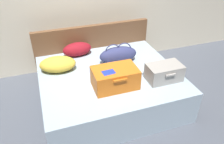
{
  "coord_description": "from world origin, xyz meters",
  "views": [
    {
      "loc": [
        -0.84,
        -2.16,
        2.27
      ],
      "look_at": [
        0.0,
        0.27,
        0.6
      ],
      "focal_mm": 36.15,
      "sensor_mm": 36.0,
      "label": 1
    }
  ],
  "objects_px": {
    "pillow_center_head": "(77,49)",
    "hard_case_large": "(115,77)",
    "duffel_bag": "(118,55)",
    "bed": "(109,87)",
    "hard_case_medium": "(164,72)",
    "pillow_near_headboard": "(58,64)"
  },
  "relations": [
    {
      "from": "hard_case_large",
      "to": "bed",
      "type": "bearing_deg",
      "value": 85.94
    },
    {
      "from": "hard_case_large",
      "to": "pillow_near_headboard",
      "type": "bearing_deg",
      "value": 136.3
    },
    {
      "from": "hard_case_large",
      "to": "duffel_bag",
      "type": "height_order",
      "value": "duffel_bag"
    },
    {
      "from": "pillow_near_headboard",
      "to": "hard_case_large",
      "type": "bearing_deg",
      "value": -44.27
    },
    {
      "from": "bed",
      "to": "hard_case_medium",
      "type": "relative_size",
      "value": 4.14
    },
    {
      "from": "pillow_center_head",
      "to": "hard_case_medium",
      "type": "bearing_deg",
      "value": -47.68
    },
    {
      "from": "pillow_near_headboard",
      "to": "pillow_center_head",
      "type": "height_order",
      "value": "pillow_center_head"
    },
    {
      "from": "hard_case_large",
      "to": "duffel_bag",
      "type": "bearing_deg",
      "value": 66.31
    },
    {
      "from": "pillow_center_head",
      "to": "hard_case_large",
      "type": "bearing_deg",
      "value": -73.85
    },
    {
      "from": "hard_case_medium",
      "to": "pillow_near_headboard",
      "type": "height_order",
      "value": "hard_case_medium"
    },
    {
      "from": "duffel_bag",
      "to": "pillow_center_head",
      "type": "bearing_deg",
      "value": 141.86
    },
    {
      "from": "bed",
      "to": "pillow_center_head",
      "type": "xyz_separation_m",
      "value": [
        -0.31,
        0.68,
        0.36
      ]
    },
    {
      "from": "bed",
      "to": "duffel_bag",
      "type": "bearing_deg",
      "value": 47.73
    },
    {
      "from": "hard_case_large",
      "to": "pillow_center_head",
      "type": "height_order",
      "value": "hard_case_large"
    },
    {
      "from": "duffel_bag",
      "to": "pillow_center_head",
      "type": "height_order",
      "value": "duffel_bag"
    },
    {
      "from": "bed",
      "to": "hard_case_medium",
      "type": "distance_m",
      "value": 0.84
    },
    {
      "from": "duffel_bag",
      "to": "pillow_center_head",
      "type": "xyz_separation_m",
      "value": [
        -0.54,
        0.43,
        -0.02
      ]
    },
    {
      "from": "pillow_near_headboard",
      "to": "bed",
      "type": "bearing_deg",
      "value": -25.18
    },
    {
      "from": "hard_case_medium",
      "to": "hard_case_large",
      "type": "bearing_deg",
      "value": 174.62
    },
    {
      "from": "duffel_bag",
      "to": "pillow_center_head",
      "type": "distance_m",
      "value": 0.69
    },
    {
      "from": "hard_case_large",
      "to": "pillow_near_headboard",
      "type": "height_order",
      "value": "hard_case_large"
    },
    {
      "from": "hard_case_large",
      "to": "duffel_bag",
      "type": "distance_m",
      "value": 0.62
    }
  ]
}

